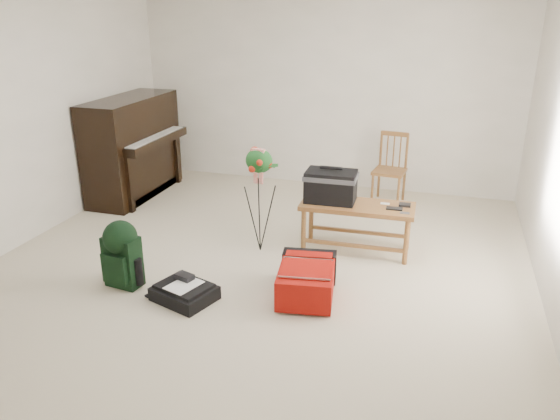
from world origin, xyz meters
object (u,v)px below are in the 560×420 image
(red_suitcase, at_px, (308,277))
(bench, at_px, (339,192))
(piano, at_px, (134,149))
(black_duffel, at_px, (184,292))
(green_backpack, at_px, (121,251))
(dining_chair, at_px, (390,169))
(flower_stand, at_px, (260,201))

(red_suitcase, bearing_deg, bench, 77.88)
(piano, distance_m, black_duffel, 2.95)
(green_backpack, bearing_deg, dining_chair, 62.90)
(bench, bearing_deg, red_suitcase, -95.02)
(piano, distance_m, green_backpack, 2.51)
(bench, relative_size, red_suitcase, 1.51)
(dining_chair, distance_m, green_backpack, 3.48)
(piano, bearing_deg, black_duffel, -51.56)
(bench, distance_m, dining_chair, 1.59)
(flower_stand, bearing_deg, red_suitcase, -39.20)
(dining_chair, xyz_separation_m, green_backpack, (-1.97, -2.87, -0.09))
(flower_stand, bearing_deg, black_duffel, -97.78)
(dining_chair, bearing_deg, green_backpack, -117.83)
(dining_chair, height_order, black_duffel, dining_chair)
(bench, xyz_separation_m, red_suitcase, (-0.05, -0.99, -0.45))
(piano, bearing_deg, green_backpack, -61.74)
(dining_chair, distance_m, black_duffel, 3.26)
(piano, relative_size, flower_stand, 1.38)
(bench, distance_m, flower_stand, 0.79)
(dining_chair, relative_size, red_suitcase, 1.17)
(piano, xyz_separation_m, red_suitcase, (2.77, -1.86, -0.45))
(black_duffel, relative_size, green_backpack, 0.95)
(red_suitcase, bearing_deg, green_backpack, -176.78)
(piano, bearing_deg, dining_chair, 12.01)
(green_backpack, relative_size, flower_stand, 0.56)
(green_backpack, bearing_deg, black_duffel, 0.75)
(bench, bearing_deg, dining_chair, 76.04)
(green_backpack, height_order, flower_stand, flower_stand)
(bench, distance_m, black_duffel, 1.81)
(bench, distance_m, red_suitcase, 1.09)
(red_suitcase, distance_m, green_backpack, 1.63)
(red_suitcase, relative_size, flower_stand, 0.68)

